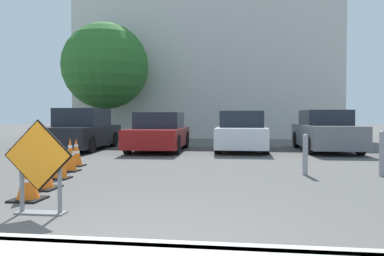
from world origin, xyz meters
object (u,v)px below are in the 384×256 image
Objects in this scene: bollard_nearest at (305,153)px; parked_car_second at (159,133)px; traffic_cone_fourth at (70,155)px; traffic_cone_third at (60,160)px; parked_car_nearest at (82,131)px; bollard_second at (382,152)px; traffic_cone_fifth at (76,153)px; parked_car_fourth at (325,132)px; traffic_cone_second at (42,166)px; road_closed_sign at (39,165)px; traffic_cone_nearest at (28,181)px; parked_car_third at (242,132)px.

parked_car_second is at bearing 129.57° from bollard_nearest.
traffic_cone_fourth is at bearing -178.55° from bollard_nearest.
traffic_cone_third is 1.04m from traffic_cone_fourth.
bollard_nearest is (4.34, -5.25, -0.19)m from parked_car_second.
parked_car_nearest is (-2.11, 5.49, 0.33)m from traffic_cone_fourth.
parked_car_nearest is at bearing 149.00° from bollard_second.
traffic_cone_third is 0.82× the size of bollard_second.
traffic_cone_fifth is at bearing 173.89° from bollard_second.
parked_car_fourth is (7.21, 5.12, 0.35)m from traffic_cone_fifth.
traffic_cone_second is 0.19× the size of parked_car_second.
traffic_cone_second is 0.17× the size of parked_car_nearest.
parked_car_second is 4.78× the size of bollard_nearest.
road_closed_sign is at bearing -136.24° from bollard_nearest.
traffic_cone_third is 0.18× the size of parked_car_fourth.
traffic_cone_nearest is 0.77× the size of traffic_cone_fourth.
parked_car_third reaches higher than traffic_cone_fifth.
parked_car_fourth reaches higher than bollard_second.
parked_car_nearest is 9.11m from bollard_nearest.
parked_car_nearest is (-3.41, 9.14, 0.07)m from road_closed_sign.
parked_car_second is 6.82m from bollard_nearest.
parked_car_third is 3.02m from parked_car_fourth.
traffic_cone_third is 1.11× the size of traffic_cone_fifth.
traffic_cone_fifth is at bearing 50.41° from parked_car_third.
traffic_cone_second reaches higher than traffic_cone_third.
traffic_cone_third is 0.89× the size of bollard_nearest.
parked_car_third is at bearing -173.28° from parked_car_second.
parked_car_nearest is 9.07m from parked_car_fourth.
road_closed_sign is 1.72× the size of traffic_cone_fifth.
parked_car_nearest reaches higher than parked_car_third.
parked_car_second is at bearing 86.43° from traffic_cone_second.
parked_car_nearest reaches higher than traffic_cone_nearest.
parked_car_second is at bearing 75.39° from traffic_cone_fifth.
parked_car_third is (3.68, 6.83, 0.29)m from traffic_cone_third.
parked_car_nearest reaches higher than parked_car_fourth.
parked_car_third is 6.39m from bollard_second.
parked_car_third reaches higher than traffic_cone_third.
traffic_cone_fifth is (-1.56, 4.54, -0.29)m from road_closed_sign.
traffic_cone_nearest is 0.73× the size of traffic_cone_second.
traffic_cone_third is at bearing 111.68° from road_closed_sign.
traffic_cone_second reaches higher than traffic_cone_fifth.
road_closed_sign reaches higher than bollard_nearest.
parked_car_second is (0.21, 8.29, 0.36)m from traffic_cone_nearest.
parked_car_third reaches higher than traffic_cone_nearest.
bollard_nearest is (7.36, -5.36, -0.24)m from parked_car_nearest.
traffic_cone_second is at bearing -155.59° from bollard_nearest.
parked_car_second is at bearing 92.49° from road_closed_sign.
parked_car_second is at bearing 9.10° from parked_car_third.
traffic_cone_second is at bearing 84.78° from parked_car_second.
parked_car_fourth reaches higher than traffic_cone_fifth.
parked_car_nearest reaches higher than bollard_second.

